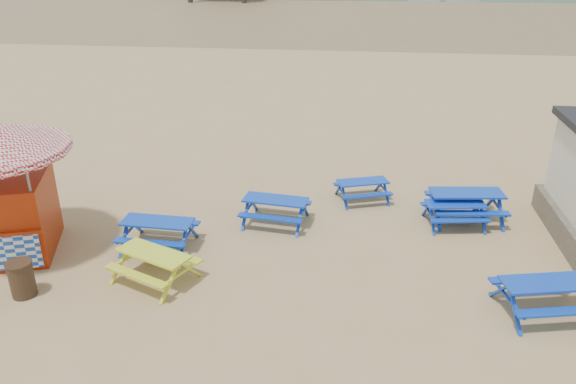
# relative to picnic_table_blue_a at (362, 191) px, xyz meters

# --- Properties ---
(ground) EXTENTS (400.00, 400.00, 0.00)m
(ground) POSITION_rel_picnic_table_blue_a_xyz_m (-1.61, -3.40, -0.33)
(ground) COLOR tan
(ground) RESTS_ON ground
(wet_sand) EXTENTS (400.00, 400.00, 0.00)m
(wet_sand) POSITION_rel_picnic_table_blue_a_xyz_m (-1.61, 51.60, -0.32)
(wet_sand) COLOR olive
(wet_sand) RESTS_ON ground
(picnic_table_blue_a) EXTENTS (1.88, 1.69, 0.65)m
(picnic_table_blue_a) POSITION_rel_picnic_table_blue_a_xyz_m (0.00, 0.00, 0.00)
(picnic_table_blue_a) COLOR #012AB4
(picnic_table_blue_a) RESTS_ON ground
(picnic_table_blue_b) EXTENTS (2.23, 1.88, 0.86)m
(picnic_table_blue_b) POSITION_rel_picnic_table_blue_a_xyz_m (2.96, -0.96, 0.10)
(picnic_table_blue_b) COLOR #012AB4
(picnic_table_blue_b) RESTS_ON ground
(picnic_table_blue_c) EXTENTS (1.83, 1.56, 0.69)m
(picnic_table_blue_c) POSITION_rel_picnic_table_blue_a_xyz_m (2.60, -1.37, 0.02)
(picnic_table_blue_c) COLOR #012AB4
(picnic_table_blue_c) RESTS_ON ground
(picnic_table_blue_d) EXTENTS (1.91, 1.57, 0.78)m
(picnic_table_blue_d) POSITION_rel_picnic_table_blue_a_xyz_m (-5.31, -3.65, 0.06)
(picnic_table_blue_d) COLOR #012AB4
(picnic_table_blue_d) RESTS_ON ground
(picnic_table_blue_e) EXTENTS (2.16, 1.88, 0.78)m
(picnic_table_blue_e) POSITION_rel_picnic_table_blue_a_xyz_m (3.89, -5.42, 0.07)
(picnic_table_blue_e) COLOR #012AB4
(picnic_table_blue_e) RESTS_ON ground
(picnic_table_yellow) EXTENTS (2.23, 2.05, 0.75)m
(picnic_table_yellow) POSITION_rel_picnic_table_blue_a_xyz_m (-4.87, -5.20, 0.05)
(picnic_table_yellow) COLOR #AFC322
(picnic_table_yellow) RESTS_ON ground
(litter_bin) EXTENTS (0.59, 0.59, 0.86)m
(litter_bin) POSITION_rel_picnic_table_blue_a_xyz_m (-7.64, -6.17, 0.11)
(litter_bin) COLOR #3E271C
(litter_bin) RESTS_ON ground
(picnic_table_blue_g) EXTENTS (1.98, 1.67, 0.76)m
(picnic_table_blue_g) POSITION_rel_picnic_table_blue_a_xyz_m (-2.46, -1.88, 0.05)
(picnic_table_blue_g) COLOR #012AB4
(picnic_table_blue_g) RESTS_ON ground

